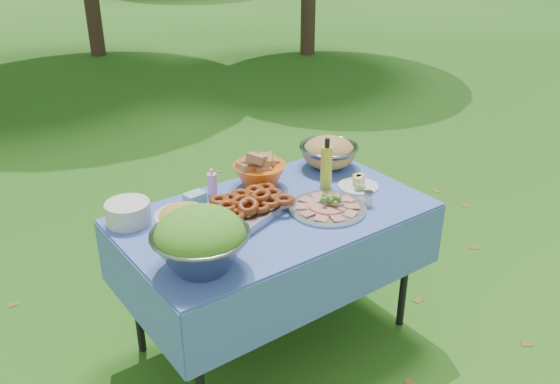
# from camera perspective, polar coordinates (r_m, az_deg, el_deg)

# --- Properties ---
(ground) EXTENTS (80.00, 80.00, 0.00)m
(ground) POSITION_cam_1_polar(r_m,az_deg,el_deg) (3.28, -0.49, -13.68)
(ground) COLOR #113C0B
(ground) RESTS_ON ground
(picnic_table) EXTENTS (1.46, 0.86, 0.76)m
(picnic_table) POSITION_cam_1_polar(r_m,az_deg,el_deg) (3.05, -0.52, -8.19)
(picnic_table) COLOR #82AEF9
(picnic_table) RESTS_ON ground
(salad_bowl) EXTENTS (0.48, 0.48, 0.26)m
(salad_bowl) POSITION_cam_1_polar(r_m,az_deg,el_deg) (2.38, -7.68, -4.59)
(salad_bowl) COLOR gray
(salad_bowl) RESTS_ON picnic_table
(pasta_bowl_white) EXTENTS (0.31, 0.31, 0.14)m
(pasta_bowl_white) POSITION_cam_1_polar(r_m,az_deg,el_deg) (2.68, -9.34, -2.59)
(pasta_bowl_white) COLOR silver
(pasta_bowl_white) RESTS_ON picnic_table
(plate_stack) EXTENTS (0.26, 0.26, 0.10)m
(plate_stack) POSITION_cam_1_polar(r_m,az_deg,el_deg) (2.82, -14.42, -1.91)
(plate_stack) COLOR silver
(plate_stack) RESTS_ON picnic_table
(wipes_box) EXTENTS (0.10, 0.08, 0.09)m
(wipes_box) POSITION_cam_1_polar(r_m,az_deg,el_deg) (2.88, -8.18, -0.89)
(wipes_box) COLOR #83C4CE
(wipes_box) RESTS_ON picnic_table
(sanitizer_bottle) EXTENTS (0.05, 0.05, 0.14)m
(sanitizer_bottle) POSITION_cam_1_polar(r_m,az_deg,el_deg) (3.00, -6.57, 0.98)
(sanitizer_bottle) COLOR #F89DCB
(sanitizer_bottle) RESTS_ON picnic_table
(bread_bowl) EXTENTS (0.34, 0.34, 0.18)m
(bread_bowl) POSITION_cam_1_polar(r_m,az_deg,el_deg) (3.07, -1.97, 2.19)
(bread_bowl) COLOR orange
(bread_bowl) RESTS_ON picnic_table
(pasta_bowl_steel) EXTENTS (0.35, 0.35, 0.17)m
(pasta_bowl_steel) POSITION_cam_1_polar(r_m,az_deg,el_deg) (3.31, 4.71, 3.86)
(pasta_bowl_steel) COLOR gray
(pasta_bowl_steel) RESTS_ON picnic_table
(fried_tray) EXTENTS (0.44, 0.37, 0.09)m
(fried_tray) POSITION_cam_1_polar(r_m,az_deg,el_deg) (2.81, -2.86, -1.26)
(fried_tray) COLOR #A3A3A7
(fried_tray) RESTS_ON picnic_table
(charcuterie_platter) EXTENTS (0.40, 0.40, 0.09)m
(charcuterie_platter) POSITION_cam_1_polar(r_m,az_deg,el_deg) (2.85, 4.61, -0.93)
(charcuterie_platter) COLOR #B6B7BE
(charcuterie_platter) RESTS_ON picnic_table
(oil_bottle) EXTENTS (0.07, 0.07, 0.27)m
(oil_bottle) POSITION_cam_1_polar(r_m,az_deg,el_deg) (3.04, 4.50, 2.77)
(oil_bottle) COLOR #C5D62F
(oil_bottle) RESTS_ON picnic_table
(cheese_plate) EXTENTS (0.23, 0.23, 0.06)m
(cheese_plate) POSITION_cam_1_polar(r_m,az_deg,el_deg) (3.10, 7.56, 0.96)
(cheese_plate) COLOR silver
(cheese_plate) RESTS_ON picnic_table
(shaker) EXTENTS (0.06, 0.06, 0.07)m
(shaker) POSITION_cam_1_polar(r_m,az_deg,el_deg) (2.92, 8.51, -0.62)
(shaker) COLOR white
(shaker) RESTS_ON picnic_table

